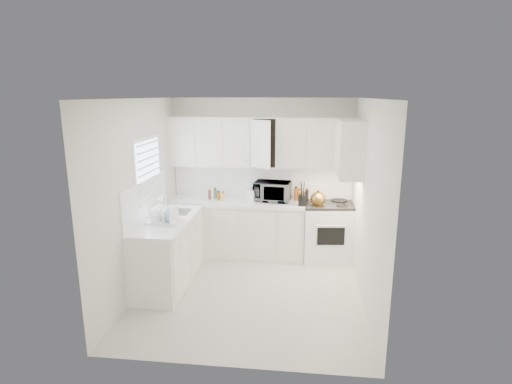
# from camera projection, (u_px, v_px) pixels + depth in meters

# --- Properties ---
(floor) EXTENTS (3.20, 3.20, 0.00)m
(floor) POSITION_uv_depth(u_px,v_px,m) (250.00, 292.00, 5.60)
(floor) COLOR beige
(floor) RESTS_ON ground
(ceiling) EXTENTS (3.20, 3.20, 0.00)m
(ceiling) POSITION_uv_depth(u_px,v_px,m) (250.00, 98.00, 5.00)
(ceiling) COLOR white
(ceiling) RESTS_ON ground
(wall_back) EXTENTS (3.00, 0.00, 3.00)m
(wall_back) POSITION_uv_depth(u_px,v_px,m) (262.00, 177.00, 6.85)
(wall_back) COLOR silver
(wall_back) RESTS_ON ground
(wall_front) EXTENTS (3.00, 0.00, 3.00)m
(wall_front) POSITION_uv_depth(u_px,v_px,m) (228.00, 244.00, 3.75)
(wall_front) COLOR silver
(wall_front) RESTS_ON ground
(wall_left) EXTENTS (0.00, 3.20, 3.20)m
(wall_left) POSITION_uv_depth(u_px,v_px,m) (139.00, 197.00, 5.47)
(wall_left) COLOR silver
(wall_left) RESTS_ON ground
(wall_right) EXTENTS (0.00, 3.20, 3.20)m
(wall_right) POSITION_uv_depth(u_px,v_px,m) (368.00, 204.00, 5.13)
(wall_right) COLOR silver
(wall_right) RESTS_ON ground
(window_blinds) EXTENTS (0.06, 0.96, 1.06)m
(window_blinds) POSITION_uv_depth(u_px,v_px,m) (149.00, 174.00, 5.74)
(window_blinds) COLOR white
(window_blinds) RESTS_ON wall_left
(lower_cabinets_back) EXTENTS (2.22, 0.60, 0.90)m
(lower_cabinets_back) POSITION_uv_depth(u_px,v_px,m) (237.00, 230.00, 6.80)
(lower_cabinets_back) COLOR silver
(lower_cabinets_back) RESTS_ON floor
(lower_cabinets_left) EXTENTS (0.60, 1.60, 0.90)m
(lower_cabinets_left) POSITION_uv_depth(u_px,v_px,m) (169.00, 252.00, 5.82)
(lower_cabinets_left) COLOR silver
(lower_cabinets_left) RESTS_ON floor
(countertop_back) EXTENTS (2.24, 0.64, 0.05)m
(countertop_back) POSITION_uv_depth(u_px,v_px,m) (237.00, 202.00, 6.68)
(countertop_back) COLOR white
(countertop_back) RESTS_ON lower_cabinets_back
(countertop_left) EXTENTS (0.64, 1.62, 0.05)m
(countertop_left) POSITION_uv_depth(u_px,v_px,m) (168.00, 220.00, 5.71)
(countertop_left) COLOR white
(countertop_left) RESTS_ON lower_cabinets_left
(backsplash_back) EXTENTS (2.98, 0.02, 0.55)m
(backsplash_back) POSITION_uv_depth(u_px,v_px,m) (262.00, 181.00, 6.85)
(backsplash_back) COLOR white
(backsplash_back) RESTS_ON wall_back
(backsplash_left) EXTENTS (0.02, 1.60, 0.55)m
(backsplash_left) POSITION_uv_depth(u_px,v_px,m) (146.00, 199.00, 5.68)
(backsplash_left) COLOR white
(backsplash_left) RESTS_ON wall_left
(upper_cabinets_back) EXTENTS (3.00, 0.33, 0.80)m
(upper_cabinets_back) POSITION_uv_depth(u_px,v_px,m) (261.00, 167.00, 6.64)
(upper_cabinets_back) COLOR silver
(upper_cabinets_back) RESTS_ON wall_back
(upper_cabinets_right) EXTENTS (0.33, 0.90, 0.80)m
(upper_cabinets_right) POSITION_uv_depth(u_px,v_px,m) (348.00, 176.00, 5.90)
(upper_cabinets_right) COLOR silver
(upper_cabinets_right) RESTS_ON wall_right
(sink) EXTENTS (0.42, 0.38, 0.30)m
(sink) POSITION_uv_depth(u_px,v_px,m) (175.00, 204.00, 6.02)
(sink) COLOR gray
(sink) RESTS_ON countertop_left
(stove) EXTENTS (0.85, 0.73, 1.22)m
(stove) POSITION_uv_depth(u_px,v_px,m) (328.00, 224.00, 6.60)
(stove) COLOR white
(stove) RESTS_ON floor
(tea_kettle) EXTENTS (0.30, 0.25, 0.27)m
(tea_kettle) POSITION_uv_depth(u_px,v_px,m) (318.00, 198.00, 6.36)
(tea_kettle) COLOR olive
(tea_kettle) RESTS_ON stove
(frying_pan) EXTENTS (0.36, 0.50, 0.04)m
(frying_pan) POSITION_uv_depth(u_px,v_px,m) (339.00, 200.00, 6.65)
(frying_pan) COLOR black
(frying_pan) RESTS_ON stove
(microwave) EXTENTS (0.61, 0.38, 0.39)m
(microwave) POSITION_uv_depth(u_px,v_px,m) (272.00, 189.00, 6.64)
(microwave) COLOR gray
(microwave) RESTS_ON countertop_back
(rice_cooker) EXTENTS (0.28, 0.28, 0.23)m
(rice_cooker) POSITION_uv_depth(u_px,v_px,m) (253.00, 194.00, 6.66)
(rice_cooker) COLOR white
(rice_cooker) RESTS_ON countertop_back
(paper_towel) EXTENTS (0.12, 0.12, 0.27)m
(paper_towel) POSITION_uv_depth(u_px,v_px,m) (252.00, 190.00, 6.82)
(paper_towel) COLOR white
(paper_towel) RESTS_ON countertop_back
(utensil_crock) EXTENTS (0.14, 0.14, 0.40)m
(utensil_crock) POSITION_uv_depth(u_px,v_px,m) (302.00, 193.00, 6.33)
(utensil_crock) COLOR black
(utensil_crock) RESTS_ON countertop_back
(dish_rack) EXTENTS (0.47, 0.37, 0.25)m
(dish_rack) POSITION_uv_depth(u_px,v_px,m) (164.00, 214.00, 5.51)
(dish_rack) COLOR white
(dish_rack) RESTS_ON countertop_left
(spice_left_0) EXTENTS (0.06, 0.06, 0.13)m
(spice_left_0) POSITION_uv_depth(u_px,v_px,m) (211.00, 194.00, 6.83)
(spice_left_0) COLOR maroon
(spice_left_0) RESTS_ON countertop_back
(spice_left_1) EXTENTS (0.06, 0.06, 0.13)m
(spice_left_1) POSITION_uv_depth(u_px,v_px,m) (214.00, 196.00, 6.74)
(spice_left_1) COLOR #2A8048
(spice_left_1) RESTS_ON countertop_back
(spice_left_2) EXTENTS (0.06, 0.06, 0.13)m
(spice_left_2) POSITION_uv_depth(u_px,v_px,m) (219.00, 195.00, 6.82)
(spice_left_2) COLOR #B04E17
(spice_left_2) RESTS_ON countertop_back
(spice_left_3) EXTENTS (0.06, 0.06, 0.13)m
(spice_left_3) POSITION_uv_depth(u_px,v_px,m) (223.00, 196.00, 6.72)
(spice_left_3) COLOR yellow
(spice_left_3) RESTS_ON countertop_back
(sauce_right_0) EXTENTS (0.06, 0.06, 0.19)m
(sauce_right_0) POSITION_uv_depth(u_px,v_px,m) (296.00, 194.00, 6.71)
(sauce_right_0) COLOR #B04E17
(sauce_right_0) RESTS_ON countertop_back
(sauce_right_1) EXTENTS (0.06, 0.06, 0.19)m
(sauce_right_1) POSITION_uv_depth(u_px,v_px,m) (299.00, 195.00, 6.64)
(sauce_right_1) COLOR yellow
(sauce_right_1) RESTS_ON countertop_back
(sauce_right_2) EXTENTS (0.06, 0.06, 0.19)m
(sauce_right_2) POSITION_uv_depth(u_px,v_px,m) (303.00, 195.00, 6.69)
(sauce_right_2) COLOR maroon
(sauce_right_2) RESTS_ON countertop_back
(sauce_right_3) EXTENTS (0.06, 0.06, 0.19)m
(sauce_right_3) POSITION_uv_depth(u_px,v_px,m) (306.00, 195.00, 6.63)
(sauce_right_3) COLOR black
(sauce_right_3) RESTS_ON countertop_back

